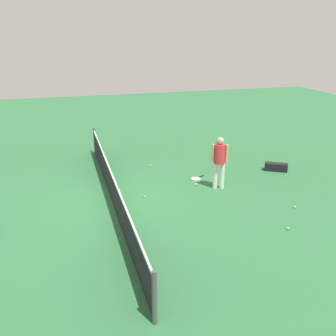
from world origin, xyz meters
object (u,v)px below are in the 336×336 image
(tennis_ball_by_net, at_px, (295,207))
(tennis_ball_baseline, at_px, (288,228))
(tennis_ball_stray_left, at_px, (196,184))
(tennis_ball_midcourt, at_px, (145,197))
(tennis_ball_near_player, at_px, (150,166))
(tennis_racket_near_player, at_px, (196,179))
(player_near_side, at_px, (220,159))
(equipment_bag, at_px, (275,167))

(tennis_ball_by_net, distance_m, tennis_ball_baseline, 1.36)
(tennis_ball_stray_left, bearing_deg, tennis_ball_midcourt, 104.56)
(tennis_ball_midcourt, relative_size, tennis_ball_baseline, 1.00)
(tennis_ball_by_net, bearing_deg, tennis_ball_baseline, 139.13)
(tennis_ball_near_player, distance_m, tennis_ball_midcourt, 2.81)
(tennis_ball_midcourt, bearing_deg, tennis_ball_near_player, -17.10)
(tennis_racket_near_player, bearing_deg, tennis_ball_by_net, -146.35)
(player_near_side, relative_size, tennis_ball_baseline, 25.76)
(tennis_racket_near_player, height_order, tennis_ball_baseline, tennis_ball_baseline)
(player_near_side, distance_m, tennis_ball_by_net, 2.66)
(tennis_ball_midcourt, xyz_separation_m, tennis_ball_stray_left, (0.47, -1.82, 0.00))
(tennis_ball_by_net, xyz_separation_m, tennis_ball_baseline, (-1.03, 0.89, 0.00))
(tennis_ball_near_player, height_order, tennis_ball_by_net, same)
(tennis_ball_midcourt, relative_size, tennis_ball_stray_left, 1.00)
(tennis_ball_stray_left, bearing_deg, tennis_ball_by_net, -137.63)
(tennis_racket_near_player, distance_m, equipment_bag, 3.02)
(tennis_ball_by_net, height_order, equipment_bag, equipment_bag)
(tennis_ball_by_net, relative_size, tennis_ball_baseline, 1.00)
(tennis_ball_near_player, relative_size, tennis_ball_baseline, 1.00)
(player_near_side, relative_size, tennis_ball_by_net, 25.76)
(equipment_bag, bearing_deg, tennis_ball_baseline, 153.18)
(tennis_ball_by_net, bearing_deg, tennis_ball_midcourt, 64.63)
(player_near_side, distance_m, tennis_racket_near_player, 1.43)
(tennis_ball_by_net, xyz_separation_m, equipment_bag, (2.87, -1.08, 0.11))
(tennis_ball_baseline, bearing_deg, tennis_ball_near_player, 22.02)
(tennis_racket_near_player, relative_size, tennis_ball_by_net, 8.87)
(tennis_racket_near_player, relative_size, tennis_ball_baseline, 8.87)
(player_near_side, relative_size, tennis_ball_near_player, 25.76)
(tennis_ball_stray_left, xyz_separation_m, equipment_bag, (0.51, -3.24, 0.11))
(tennis_ball_near_player, xyz_separation_m, tennis_ball_baseline, (-5.59, -2.26, 0.00))
(tennis_racket_near_player, distance_m, tennis_ball_stray_left, 0.58)
(player_near_side, distance_m, tennis_ball_near_player, 3.23)
(equipment_bag, bearing_deg, tennis_ball_midcourt, 101.04)
(equipment_bag, bearing_deg, tennis_ball_stray_left, 99.02)
(tennis_racket_near_player, distance_m, tennis_ball_near_player, 2.07)
(player_near_side, bearing_deg, tennis_ball_baseline, -167.70)
(tennis_ball_midcourt, height_order, tennis_ball_stray_left, same)
(tennis_racket_near_player, xyz_separation_m, tennis_ball_midcourt, (-1.01, 2.05, 0.02))
(tennis_racket_near_player, distance_m, tennis_ball_midcourt, 2.28)
(tennis_ball_by_net, distance_m, equipment_bag, 3.07)
(tennis_ball_near_player, xyz_separation_m, tennis_ball_midcourt, (-2.68, 0.82, 0.00))
(tennis_ball_near_player, relative_size, tennis_ball_stray_left, 1.00)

